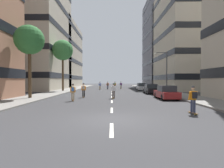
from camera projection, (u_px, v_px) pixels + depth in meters
ground_plane at (112, 91)px, 34.08m from camera, size 146.47×146.47×0.00m
sidewalk_left at (68, 90)px, 37.13m from camera, size 3.81×67.13×0.14m
sidewalk_right at (156, 90)px, 37.13m from camera, size 3.81×67.13×0.14m
lane_markings at (112, 91)px, 35.17m from camera, size 0.16×57.20×0.01m
building_left_mid at (24, 21)px, 40.12m from camera, size 17.52×17.41×30.56m
building_left_far at (50, 56)px, 56.64m from camera, size 17.52×21.10×19.60m
building_right_mid at (200, 38)px, 40.19m from camera, size 17.52×17.70×22.89m
building_right_far at (175, 43)px, 56.54m from camera, size 17.52×17.55×27.63m
parked_car_near at (151, 89)px, 28.08m from camera, size 1.82×4.40×1.52m
parked_car_mid at (141, 87)px, 37.16m from camera, size 1.82×4.40×1.52m
parked_car_far at (166, 93)px, 20.08m from camera, size 1.82×4.40×1.52m
street_tree_near at (30, 40)px, 19.99m from camera, size 3.25×3.25×8.12m
street_tree_mid at (63, 50)px, 33.45m from camera, size 3.81×3.81×9.51m
streetlamp_right at (165, 68)px, 28.76m from camera, size 2.13×0.30×6.50m
skater_0 at (114, 90)px, 20.70m from camera, size 0.57×0.92×1.78m
skater_1 at (73, 91)px, 18.09m from camera, size 0.56×0.92×1.78m
skater_2 at (108, 85)px, 41.49m from camera, size 0.53×0.90×1.78m
skater_3 at (193, 98)px, 11.17m from camera, size 0.55×0.92×1.78m
skater_4 at (84, 89)px, 21.82m from camera, size 0.54×0.91×1.78m
skater_5 at (121, 85)px, 43.06m from camera, size 0.54×0.91×1.78m
skater_6 at (115, 85)px, 42.43m from camera, size 0.54×0.91×1.78m
skater_7 at (100, 85)px, 40.09m from camera, size 0.55×0.92×1.78m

